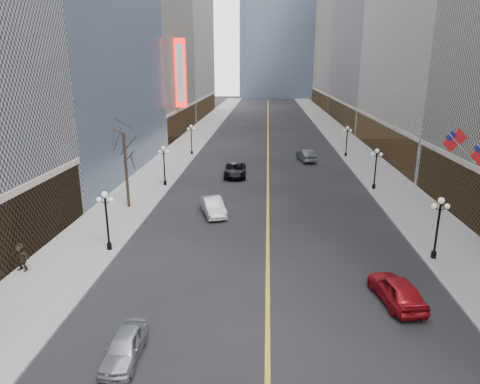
# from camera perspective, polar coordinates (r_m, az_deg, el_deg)

# --- Properties ---
(sidewalk_east) EXTENTS (6.00, 230.00, 0.15)m
(sidewalk_east) POSITION_cam_1_polar(r_m,az_deg,el_deg) (71.41, 15.10, 5.23)
(sidewalk_east) COLOR gray
(sidewalk_east) RESTS_ON ground
(sidewalk_west) EXTENTS (6.00, 230.00, 0.15)m
(sidewalk_west) POSITION_cam_1_polar(r_m,az_deg,el_deg) (71.32, -7.63, 5.64)
(sidewalk_west) COLOR gray
(sidewalk_west) RESTS_ON ground
(lane_line) EXTENTS (0.25, 200.00, 0.02)m
(lane_line) POSITION_cam_1_polar(r_m,az_deg,el_deg) (79.83, 3.75, 6.85)
(lane_line) COLOR gold
(lane_line) RESTS_ON ground
(bldg_east_c) EXTENTS (26.60, 40.60, 48.80)m
(bldg_east_c) POSITION_cam_1_polar(r_m,az_deg,el_deg) (109.50, 21.02, 21.16)
(bldg_east_c) COLOR gray
(bldg_east_c) RESTS_ON ground
(bldg_east_d) EXTENTS (26.60, 46.60, 62.80)m
(bldg_east_d) POSITION_cam_1_polar(r_m,az_deg,el_deg) (151.81, 16.32, 22.63)
(bldg_east_d) COLOR gray
(bldg_east_d) RESTS_ON ground
(bldg_west_c) EXTENTS (26.60, 30.60, 50.80)m
(bldg_west_c) POSITION_cam_1_polar(r_m,az_deg,el_deg) (91.47, -16.74, 23.30)
(bldg_west_c) COLOR gray
(bldg_west_c) RESTS_ON ground
(streetlamp_east_1) EXTENTS (1.26, 0.44, 4.52)m
(streetlamp_east_1) POSITION_cam_1_polar(r_m,az_deg,el_deg) (32.82, 24.93, -3.61)
(streetlamp_east_1) COLOR black
(streetlamp_east_1) RESTS_ON sidewalk_east
(streetlamp_east_2) EXTENTS (1.26, 0.44, 4.52)m
(streetlamp_east_2) POSITION_cam_1_polar(r_m,az_deg,el_deg) (49.35, 17.66, 3.52)
(streetlamp_east_2) COLOR black
(streetlamp_east_2) RESTS_ON sidewalk_east
(streetlamp_east_3) EXTENTS (1.26, 0.44, 4.52)m
(streetlamp_east_3) POSITION_cam_1_polar(r_m,az_deg,el_deg) (66.64, 14.07, 7.00)
(streetlamp_east_3) COLOR black
(streetlamp_east_3) RESTS_ON sidewalk_east
(streetlamp_west_1) EXTENTS (1.26, 0.44, 4.52)m
(streetlamp_west_1) POSITION_cam_1_polar(r_m,az_deg,el_deg) (32.66, -17.38, -2.89)
(streetlamp_west_1) COLOR black
(streetlamp_west_1) RESTS_ON sidewalk_west
(streetlamp_west_2) EXTENTS (1.26, 0.44, 4.52)m
(streetlamp_west_2) POSITION_cam_1_polar(r_m,az_deg,el_deg) (49.24, -10.10, 4.02)
(streetlamp_west_2) COLOR black
(streetlamp_west_2) RESTS_ON sidewalk_west
(streetlamp_west_3) EXTENTS (1.26, 0.44, 4.52)m
(streetlamp_west_3) POSITION_cam_1_polar(r_m,az_deg,el_deg) (66.56, -6.51, 7.38)
(streetlamp_west_3) COLOR black
(streetlamp_west_3) RESTS_ON sidewalk_west
(flag_5) EXTENTS (2.87, 0.12, 2.87)m
(flag_5) POSITION_cam_1_polar(r_m,az_deg,el_deg) (39.41, 26.93, 5.91)
(flag_5) COLOR #B2B2B7
(flag_5) RESTS_ON ground
(theatre_marquee) EXTENTS (2.00, 0.55, 12.00)m
(theatre_marquee) POSITION_cam_1_polar(r_m,az_deg,el_deg) (80.27, -7.92, 15.39)
(theatre_marquee) COLOR red
(theatre_marquee) RESTS_ON ground
(tree_west_far) EXTENTS (3.60, 3.60, 7.92)m
(tree_west_far) POSITION_cam_1_polar(r_m,az_deg,el_deg) (41.53, -15.18, 6.10)
(tree_west_far) COLOR #2D231C
(tree_west_far) RESTS_ON sidewalk_west
(car_nb_near) EXTENTS (1.66, 3.95, 1.33)m
(car_nb_near) POSITION_cam_1_polar(r_m,az_deg,el_deg) (22.01, -15.15, -19.24)
(car_nb_near) COLOR #A5A7AD
(car_nb_near) RESTS_ON ground
(car_nb_mid) EXTENTS (3.11, 5.10, 1.59)m
(car_nb_mid) POSITION_cam_1_polar(r_m,az_deg,el_deg) (39.67, -3.61, -1.95)
(car_nb_mid) COLOR #BDBDBF
(car_nb_mid) RESTS_ON ground
(car_nb_far) EXTENTS (2.90, 5.87, 1.60)m
(car_nb_far) POSITION_cam_1_polar(r_m,az_deg,el_deg) (53.37, -0.64, 2.92)
(car_nb_far) COLOR black
(car_nb_far) RESTS_ON ground
(car_sb_mid) EXTENTS (2.71, 5.04, 1.63)m
(car_sb_mid) POSITION_cam_1_polar(r_m,az_deg,el_deg) (27.06, 20.15, -12.13)
(car_sb_mid) COLOR maroon
(car_sb_mid) RESTS_ON ground
(car_sb_far) EXTENTS (2.75, 5.43, 1.71)m
(car_sb_far) POSITION_cam_1_polar(r_m,az_deg,el_deg) (62.86, 8.81, 4.85)
(car_sb_far) COLOR #484D4F
(car_sb_far) RESTS_ON ground
(ped_west_far) EXTENTS (1.90, 1.09, 1.97)m
(ped_west_far) POSITION_cam_1_polar(r_m,az_deg,el_deg) (32.17, -27.19, -7.70)
(ped_west_far) COLOR black
(ped_west_far) RESTS_ON sidewalk_west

